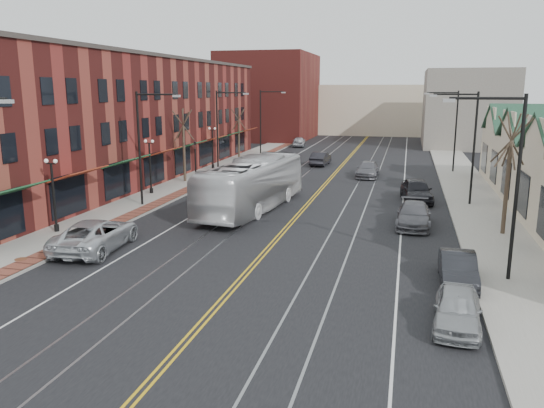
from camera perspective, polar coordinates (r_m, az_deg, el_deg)
The scene contains 31 objects.
ground at distance 20.98m, azimuth -6.20°, elevation -11.20°, with size 160.00×160.00×0.00m, color black.
sidewalk_left at distance 43.21m, azimuth -11.88°, elevation 1.02°, with size 4.00×120.00×0.15m, color gray.
sidewalk_right at distance 39.20m, azimuth 21.48°, elevation -0.73°, with size 4.00×120.00×0.15m, color gray.
building_left at distance 51.97m, azimuth -15.75°, elevation 8.72°, with size 10.00×50.00×11.00m, color maroon.
backdrop_left at distance 90.92m, azimuth -0.26°, elevation 11.47°, with size 14.00×18.00×14.00m, color maroon.
backdrop_mid at distance 103.28m, azimuth 10.66°, elevation 9.98°, with size 22.00×14.00×9.00m, color beige.
backdrop_right at distance 83.42m, azimuth 20.20°, elevation 9.62°, with size 12.00×16.00×11.00m, color slate.
streetlight_l_1 at distance 38.56m, azimuth -13.55°, elevation 7.04°, with size 3.33×0.25×8.00m.
streetlight_l_2 at distance 53.20m, azimuth -5.46°, elevation 8.68°, with size 3.33×0.25×8.00m.
streetlight_l_3 at distance 68.45m, azimuth -0.89°, elevation 9.54°, with size 3.33×0.25×8.00m.
streetlight_r_0 at distance 24.56m, azimuth 23.98°, elevation 3.48°, with size 3.33×0.25×8.00m.
streetlight_r_1 at distance 40.33m, azimuth 20.35°, elevation 6.83°, with size 3.33×0.25×8.00m.
streetlight_r_2 at distance 56.23m, azimuth 18.75°, elevation 8.29°, with size 3.33×0.25×8.00m.
lamppost_l_1 at distance 33.17m, azimuth -22.41°, elevation 0.70°, with size 0.84×0.28×4.27m.
lamppost_l_2 at distance 43.22m, azimuth -12.96°, elevation 3.83°, with size 0.84×0.28×4.27m.
lamppost_l_3 at distance 55.92m, azimuth -6.41°, elevation 5.93°, with size 0.84×0.28×4.27m.
tree_left_near at distance 48.30m, azimuth -9.47°, elevation 6.41°, with size 1.78×1.37×6.48m.
tree_left_far at distance 63.24m, azimuth -3.60°, elevation 7.69°, with size 1.66×1.28×6.02m.
tree_right_mid at distance 32.79m, azimuth 24.07°, elevation 3.19°, with size 1.90×1.46×6.93m.
manhole_mid at distance 28.88m, azimuth -25.39°, elevation -5.38°, with size 0.60×0.60×0.02m, color #592D19.
manhole_far at distance 32.70m, azimuth -19.86°, elevation -2.94°, with size 0.60×0.60×0.02m, color #592D19.
traffic_signal at distance 45.87m, azimuth -8.24°, elevation 4.68°, with size 0.18×0.15×3.80m.
transit_bus at distance 36.80m, azimuth -2.12°, elevation 2.08°, with size 3.04×13.00×3.62m, color silver.
parked_suv at distance 29.38m, azimuth -18.41°, elevation -3.15°, with size 2.76×5.98×1.66m, color silver.
parked_car_a at distance 20.29m, azimuth 19.31°, elevation -10.60°, with size 1.61×4.01×1.37m, color #9EA1A4.
parked_car_b at distance 24.51m, azimuth 19.36°, elevation -6.61°, with size 1.46×4.20×1.38m, color black.
parked_car_c at distance 33.78m, azimuth 15.00°, elevation -1.14°, with size 2.04×5.02×1.46m, color #595960.
parked_car_d at distance 41.25m, azimuth 15.27°, elevation 1.42°, with size 2.03×5.05×1.72m, color black.
distant_car_left at distance 59.13m, azimuth 5.24°, elevation 4.89°, with size 1.59×4.55×1.50m, color black.
distant_car_right at distance 51.86m, azimuth 10.26°, elevation 3.66°, with size 2.02×4.96×1.44m, color #5D5C63.
distant_car_far at distance 78.16m, azimuth 2.93°, elevation 6.72°, with size 1.76×4.37×1.49m, color #AEB0B6.
Camera 1 is at (6.89, -17.98, 8.35)m, focal length 35.00 mm.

